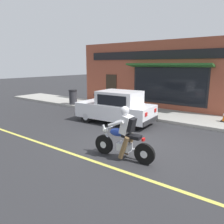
{
  "coord_description": "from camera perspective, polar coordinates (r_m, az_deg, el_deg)",
  "views": [
    {
      "loc": [
        -6.27,
        -3.66,
        2.79
      ],
      "look_at": [
        0.51,
        1.36,
        0.95
      ],
      "focal_mm": 35.0,
      "sensor_mm": 36.0,
      "label": 1
    }
  ],
  "objects": [
    {
      "name": "ground_plane",
      "position": [
        7.78,
        5.93,
        -8.78
      ],
      "size": [
        80.0,
        80.0,
        0.0
      ],
      "primitive_type": "plane",
      "color": "#2B2B2D"
    },
    {
      "name": "motorcycle_with_rider",
      "position": [
        6.52,
        3.13,
        -6.63
      ],
      "size": [
        0.58,
        2.02,
        1.62
      ],
      "color": "black",
      "rests_on": "ground"
    },
    {
      "name": "lane_stripe",
      "position": [
        8.5,
        -18.61,
        -7.52
      ],
      "size": [
        0.12,
        19.8,
        0.01
      ],
      "primitive_type": "cube",
      "color": "#D1C64C",
      "rests_on": "ground"
    },
    {
      "name": "car_hatchback",
      "position": [
        10.51,
        1.11,
        1.2
      ],
      "size": [
        1.87,
        3.87,
        1.57
      ],
      "color": "black",
      "rests_on": "ground"
    },
    {
      "name": "trash_bin",
      "position": [
        15.02,
        -10.15,
        3.87
      ],
      "size": [
        0.56,
        0.56,
        0.98
      ],
      "color": "#2D2D33",
      "rests_on": "sidewalk_curb"
    },
    {
      "name": "sidewalk_curb",
      "position": [
        13.24,
        5.49,
        0.4
      ],
      "size": [
        2.6,
        22.0,
        0.14
      ],
      "primitive_type": "cube",
      "color": "#9E9B93",
      "rests_on": "ground"
    },
    {
      "name": "storefront_building",
      "position": [
        14.15,
        10.09,
        9.36
      ],
      "size": [
        1.25,
        10.49,
        4.2
      ],
      "color": "brown",
      "rests_on": "ground"
    }
  ]
}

